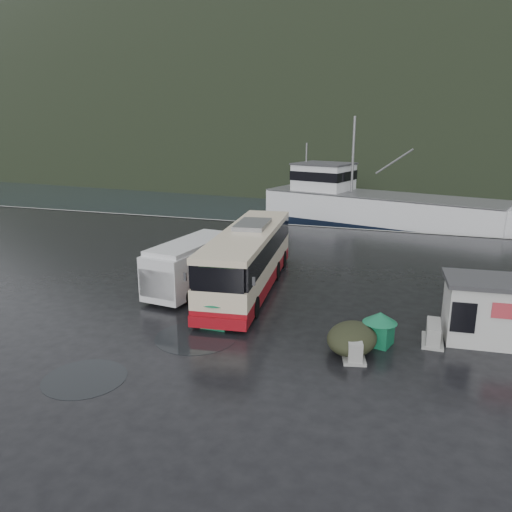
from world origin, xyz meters
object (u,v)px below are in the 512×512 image
(waste_bin_left, at_px, (217,326))
(fishing_trawler, at_px, (380,215))
(waste_bin_right, at_px, (378,344))
(ticket_kiosk, at_px, (482,340))
(jersey_barrier_b, at_px, (432,342))
(dome_tent, at_px, (351,350))
(coach_bus, at_px, (249,288))
(jersey_barrier_a, at_px, (353,357))
(white_van, at_px, (193,290))

(waste_bin_left, distance_m, fishing_trawler, 29.39)
(waste_bin_right, xyz_separation_m, ticket_kiosk, (3.89, 1.74, 0.00))
(jersey_barrier_b, distance_m, fishing_trawler, 28.27)
(dome_tent, distance_m, ticket_kiosk, 5.48)
(dome_tent, xyz_separation_m, jersey_barrier_b, (2.93, 1.74, 0.00))
(ticket_kiosk, xyz_separation_m, jersey_barrier_b, (-1.89, -0.87, 0.00))
(coach_bus, relative_size, dome_tent, 4.59)
(jersey_barrier_a, bearing_deg, coach_bus, 135.17)
(white_van, distance_m, dome_tent, 9.90)
(coach_bus, height_order, waste_bin_left, coach_bus)
(jersey_barrier_a, relative_size, fishing_trawler, 0.06)
(dome_tent, bearing_deg, ticket_kiosk, 28.46)
(dome_tent, relative_size, fishing_trawler, 0.10)
(dome_tent, relative_size, jersey_barrier_b, 1.60)
(ticket_kiosk, xyz_separation_m, fishing_trawler, (-6.26, 27.05, 0.00))
(waste_bin_right, height_order, jersey_barrier_a, waste_bin_right)
(waste_bin_left, bearing_deg, jersey_barrier_a, -10.51)
(white_van, xyz_separation_m, waste_bin_right, (9.69, -3.73, 0.00))
(ticket_kiosk, distance_m, jersey_barrier_a, 5.62)
(coach_bus, height_order, white_van, coach_bus)
(fishing_trawler, bearing_deg, jersey_barrier_a, -71.02)
(waste_bin_left, bearing_deg, ticket_kiosk, 10.80)
(waste_bin_left, height_order, waste_bin_right, waste_bin_left)
(white_van, height_order, jersey_barrier_a, white_van)
(jersey_barrier_a, bearing_deg, ticket_kiosk, 33.54)
(ticket_kiosk, bearing_deg, jersey_barrier_a, -150.72)
(white_van, relative_size, jersey_barrier_b, 3.87)
(dome_tent, distance_m, fishing_trawler, 29.70)
(fishing_trawler, bearing_deg, coach_bus, -85.01)
(waste_bin_right, height_order, jersey_barrier_b, waste_bin_right)
(coach_bus, distance_m, waste_bin_left, 5.12)
(jersey_barrier_a, bearing_deg, jersey_barrier_b, 38.62)
(coach_bus, distance_m, white_van, 2.88)
(dome_tent, distance_m, jersey_barrier_a, 0.51)
(waste_bin_left, relative_size, waste_bin_right, 1.19)
(ticket_kiosk, bearing_deg, coach_bus, 159.93)
(jersey_barrier_b, relative_size, fishing_trawler, 0.06)
(white_van, bearing_deg, jersey_barrier_b, -6.84)
(coach_bus, relative_size, jersey_barrier_a, 7.30)
(waste_bin_right, bearing_deg, waste_bin_left, -177.62)
(waste_bin_left, height_order, ticket_kiosk, ticket_kiosk)
(coach_bus, bearing_deg, dome_tent, -49.64)
(waste_bin_right, xyz_separation_m, fishing_trawler, (-2.37, 28.79, 0.00))
(coach_bus, distance_m, jersey_barrier_a, 8.79)
(jersey_barrier_a, bearing_deg, dome_tent, 104.99)
(waste_bin_left, bearing_deg, fishing_trawler, 81.58)
(white_van, xyz_separation_m, jersey_barrier_a, (8.89, -5.10, 0.00))
(jersey_barrier_a, height_order, jersey_barrier_b, jersey_barrier_a)
(white_van, bearing_deg, waste_bin_right, -14.12)
(coach_bus, bearing_deg, white_van, -164.14)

